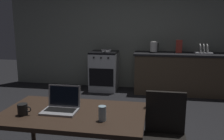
# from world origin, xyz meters

# --- Properties ---
(ground_plane) EXTENTS (12.00, 12.00, 0.00)m
(ground_plane) POSITION_xyz_m (0.00, 0.00, 0.00)
(ground_plane) COLOR black
(back_wall) EXTENTS (6.40, 0.10, 2.56)m
(back_wall) POSITION_xyz_m (0.30, 2.69, 1.28)
(back_wall) COLOR gray
(back_wall) RESTS_ON ground_plane
(kitchen_counter) EXTENTS (2.16, 0.64, 0.89)m
(kitchen_counter) POSITION_xyz_m (1.25, 2.34, 0.45)
(kitchen_counter) COLOR #4C3D2D
(kitchen_counter) RESTS_ON ground_plane
(stove_oven) EXTENTS (0.60, 0.62, 0.89)m
(stove_oven) POSITION_xyz_m (-0.53, 2.34, 0.45)
(stove_oven) COLOR #B7BABF
(stove_oven) RESTS_ON ground_plane
(dining_table) EXTENTS (1.33, 0.78, 0.73)m
(dining_table) POSITION_xyz_m (-0.13, -0.92, 0.66)
(dining_table) COLOR #332319
(dining_table) RESTS_ON ground_plane
(chair) EXTENTS (0.40, 0.40, 0.90)m
(chair) POSITION_xyz_m (0.72, -0.78, 0.52)
(chair) COLOR black
(chair) RESTS_ON ground_plane
(laptop) EXTENTS (0.32, 0.25, 0.23)m
(laptop) POSITION_xyz_m (-0.24, -0.91, 0.77)
(laptop) COLOR #99999E
(laptop) RESTS_ON dining_table
(electric_kettle) EXTENTS (0.18, 0.16, 0.25)m
(electric_kettle) POSITION_xyz_m (0.58, 2.34, 1.01)
(electric_kettle) COLOR black
(electric_kettle) RESTS_ON kitchen_counter
(frying_pan) EXTENTS (0.23, 0.41, 0.05)m
(frying_pan) POSITION_xyz_m (-0.47, 2.31, 0.92)
(frying_pan) COLOR gray
(frying_pan) RESTS_ON stove_oven
(coffee_mug) EXTENTS (0.13, 0.09, 0.10)m
(coffee_mug) POSITION_xyz_m (-0.55, -1.06, 0.78)
(coffee_mug) COLOR black
(coffee_mug) RESTS_ON dining_table
(drinking_glass) EXTENTS (0.07, 0.07, 0.13)m
(drinking_glass) POSITION_xyz_m (0.18, -1.06, 0.79)
(drinking_glass) COLOR #99B7C6
(drinking_glass) RESTS_ON dining_table
(cereal_box) EXTENTS (0.13, 0.05, 0.28)m
(cereal_box) POSITION_xyz_m (1.11, 2.36, 1.03)
(cereal_box) COLOR #B2382D
(cereal_box) RESTS_ON kitchen_counter
(dish_rack) EXTENTS (0.34, 0.26, 0.21)m
(dish_rack) POSITION_xyz_m (1.62, 2.34, 0.94)
(dish_rack) COLOR silver
(dish_rack) RESTS_ON kitchen_counter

